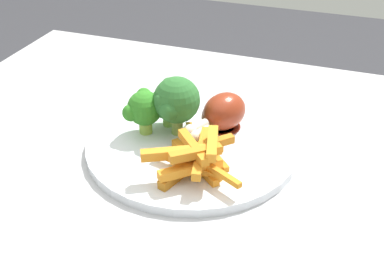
{
  "coord_description": "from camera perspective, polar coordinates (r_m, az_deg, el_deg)",
  "views": [
    {
      "loc": [
        0.14,
        -0.49,
        1.15
      ],
      "look_at": [
        -0.05,
        0.06,
        0.79
      ],
      "focal_mm": 47.59,
      "sensor_mm": 36.0,
      "label": 1
    }
  ],
  "objects": [
    {
      "name": "chicken_drumstick_far",
      "position": [
        0.71,
        2.97,
        1.34
      ],
      "size": [
        0.06,
        0.11,
        0.04
      ],
      "color": "#51210F",
      "rests_on": "dinner_plate"
    },
    {
      "name": "carrot_fries_pile",
      "position": [
        0.62,
        0.38,
        -3.14
      ],
      "size": [
        0.12,
        0.14,
        0.05
      ],
      "color": "orange",
      "rests_on": "dinner_plate"
    },
    {
      "name": "broccoli_floret_middle",
      "position": [
        0.68,
        -1.83,
        3.08
      ],
      "size": [
        0.06,
        0.08,
        0.08
      ],
      "color": "#7DA04B",
      "rests_on": "dinner_plate"
    },
    {
      "name": "broccoli_floret_front",
      "position": [
        0.69,
        -5.44,
        2.19
      ],
      "size": [
        0.05,
        0.05,
        0.06
      ],
      "color": "#8EBD49",
      "rests_on": "dinner_plate"
    },
    {
      "name": "broccoli_floret_back",
      "position": [
        0.71,
        -2.82,
        2.97
      ],
      "size": [
        0.05,
        0.05,
        0.06
      ],
      "color": "#84BC52",
      "rests_on": "dinner_plate"
    },
    {
      "name": "chicken_drumstick_near",
      "position": [
        0.71,
        3.44,
        1.74
      ],
      "size": [
        0.08,
        0.11,
        0.05
      ],
      "color": "#601B0E",
      "rests_on": "dinner_plate"
    },
    {
      "name": "dinner_plate",
      "position": [
        0.69,
        0.0,
        -1.83
      ],
      "size": [
        0.29,
        0.29,
        0.01
      ],
      "primitive_type": "cylinder",
      "color": "silver",
      "rests_on": "dining_table"
    },
    {
      "name": "dining_table",
      "position": [
        0.72,
        2.41,
        -13.76
      ],
      "size": [
        0.96,
        0.77,
        0.76
      ],
      "color": "#B7B7BC",
      "rests_on": "ground_plane"
    }
  ]
}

